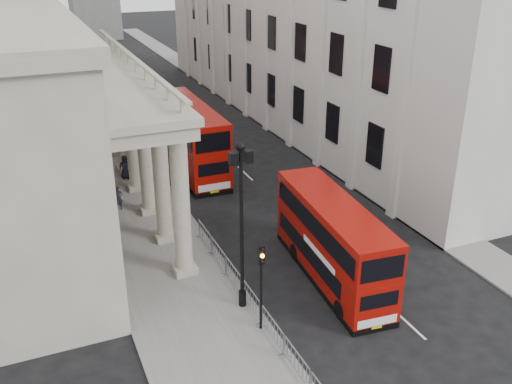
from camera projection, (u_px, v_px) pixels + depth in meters
ground at (290, 354)px, 24.46m from camera, size 260.00×260.00×0.00m
sidewalk_west at (104, 148)px, 48.62m from camera, size 6.00×140.00×0.12m
sidewalk_east at (279, 125)px, 54.52m from camera, size 3.00×140.00×0.12m
kerb at (138, 143)px, 49.67m from camera, size 0.20×140.00×0.14m
lamp_post_south at (241, 216)px, 25.63m from camera, size 1.05×0.44×8.32m
lamp_post_mid at (155, 121)px, 39.10m from camera, size 1.05×0.44×8.32m
lamp_post_north at (114, 75)px, 52.56m from camera, size 1.05×0.44×8.32m
traffic_light at (261, 272)px, 24.70m from camera, size 0.28×0.33×4.30m
crowd_barriers at (262, 314)px, 25.94m from camera, size 0.50×18.75×1.10m
bus_near at (333, 240)px, 29.18m from camera, size 3.25×10.07×4.28m
bus_far at (189, 136)px, 43.36m from camera, size 2.94×11.67×5.03m
pedestrian_a at (118, 198)px, 37.03m from camera, size 0.60×0.40×1.61m
pedestrian_b at (107, 212)px, 34.86m from camera, size 1.14×1.08×1.85m
pedestrian_c at (125, 167)px, 41.87m from camera, size 0.96×0.71×1.80m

